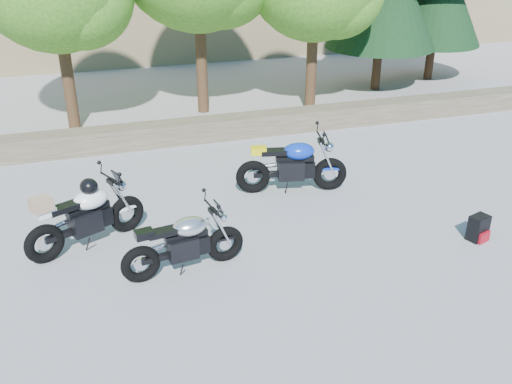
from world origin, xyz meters
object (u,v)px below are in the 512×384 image
white_bike (85,215)px  blue_bike (293,166)px  silver_bike (184,243)px  backpack (479,228)px

white_bike → blue_bike: white_bike is taller
silver_bike → blue_bike: blue_bike is taller
white_bike → blue_bike: 3.86m
silver_bike → white_bike: size_ratio=0.98×
silver_bike → blue_bike: 3.18m
white_bike → backpack: size_ratio=4.50×
white_bike → backpack: bearing=-40.9°
white_bike → backpack: (5.96, -1.67, -0.35)m
white_bike → blue_bike: bearing=-11.6°
backpack → blue_bike: bearing=112.2°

